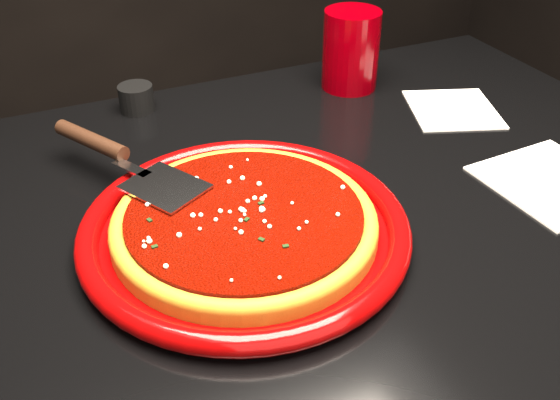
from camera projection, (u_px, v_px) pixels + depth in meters
The scene contains 12 objects.
table at pixel (293, 380), 1.05m from camera, with size 1.20×0.80×0.75m, color black.
plate at pixel (245, 228), 0.75m from camera, with size 0.40×0.40×0.03m, color #7A0303.
pizza_crust at pixel (245, 225), 0.75m from camera, with size 0.32×0.32×0.02m, color #906418.
pizza_crust_rim at pixel (245, 220), 0.74m from camera, with size 0.32×0.32×0.02m, color #906418.
pizza_sauce at pixel (244, 216), 0.74m from camera, with size 0.28×0.28×0.01m, color #630700.
parmesan_dusting at pixel (244, 210), 0.74m from camera, with size 0.27×0.27×0.01m, color #F9EEC5, non-canonical shape.
basil_flecks at pixel (244, 211), 0.74m from camera, with size 0.25×0.25×0.00m, color black, non-canonical shape.
pizza_server at pixel (126, 159), 0.82m from camera, with size 0.09×0.32×0.02m, color #B3B5BA, non-canonical shape.
cup at pixel (351, 50), 1.08m from camera, with size 0.10×0.10×0.14m, color #820006.
napkin_a at pixel (553, 182), 0.86m from camera, with size 0.17×0.17×0.00m, color white.
napkin_b at pixel (453, 109), 1.04m from camera, with size 0.14×0.15×0.00m, color white.
ramekin at pixel (136, 98), 1.03m from camera, with size 0.06×0.06×0.04m, color black.
Camera 1 is at (-0.30, -0.62, 1.22)m, focal length 40.00 mm.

